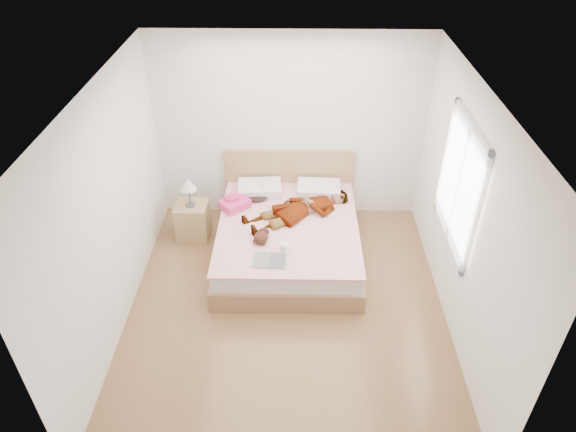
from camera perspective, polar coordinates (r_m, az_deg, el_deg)
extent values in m
plane|color=#4C2E17|center=(6.02, -0.15, -10.16)|extent=(4.00, 4.00, 0.00)
imported|color=silver|center=(6.54, 1.31, 1.07)|extent=(1.58, 1.23, 0.21)
ellipsoid|color=black|center=(6.97, -3.39, 2.75)|extent=(0.41, 0.50, 0.07)
cube|color=silver|center=(6.86, -2.87, 3.45)|extent=(0.08, 0.10, 0.05)
plane|color=white|center=(4.55, -0.20, 13.47)|extent=(4.00, 4.00, 0.00)
plane|color=silver|center=(6.90, 0.17, 9.62)|extent=(3.60, 0.00, 3.60)
plane|color=silver|center=(3.73, -0.83, -18.08)|extent=(3.60, 0.00, 3.60)
plane|color=silver|center=(5.51, -19.23, 0.18)|extent=(0.00, 4.00, 4.00)
plane|color=white|center=(5.45, 19.11, -0.21)|extent=(0.00, 4.00, 4.00)
cube|color=white|center=(5.57, 18.49, 3.26)|extent=(0.02, 1.10, 1.30)
cube|color=silver|center=(5.12, 20.06, -0.21)|extent=(0.04, 0.06, 1.42)
cube|color=silver|center=(6.05, 17.15, 6.18)|extent=(0.04, 0.06, 1.42)
cube|color=silver|center=(5.94, 17.28, -2.30)|extent=(0.04, 1.22, 0.06)
cube|color=silver|center=(5.27, 19.86, 9.52)|extent=(0.04, 1.22, 0.06)
cube|color=silver|center=(5.57, 18.45, 3.26)|extent=(0.03, 0.04, 1.30)
cube|color=brown|center=(6.64, 0.02, -3.52)|extent=(1.78, 2.08, 0.26)
cube|color=silver|center=(6.49, 0.02, -1.87)|extent=(1.70, 2.00, 0.22)
cube|color=white|center=(6.42, 0.02, -0.98)|extent=(1.74, 2.04, 0.03)
cube|color=olive|center=(7.25, 0.16, 3.78)|extent=(1.80, 0.07, 1.00)
cube|color=white|center=(6.98, -3.17, 3.09)|extent=(0.61, 0.44, 0.13)
cube|color=white|center=(6.97, 3.41, 3.02)|extent=(0.60, 0.43, 0.13)
cube|color=#F743A2|center=(6.71, -5.94, 1.35)|extent=(0.44, 0.44, 0.11)
ellipsoid|color=#D63A64|center=(6.70, -6.28, 2.03)|extent=(0.25, 0.22, 0.10)
cube|color=silver|center=(5.84, -2.09, -4.99)|extent=(0.42, 0.29, 0.01)
cube|color=white|center=(5.85, -3.12, -4.85)|extent=(0.22, 0.28, 0.02)
cube|color=#272727|center=(5.83, -1.05, -4.96)|extent=(0.22, 0.28, 0.02)
cylinder|color=white|center=(5.97, -0.49, -3.44)|extent=(0.10, 0.10, 0.09)
torus|color=white|center=(5.96, -0.08, -3.47)|extent=(0.07, 0.02, 0.07)
cylinder|color=black|center=(5.94, -0.49, -3.16)|extent=(0.08, 0.08, 0.00)
ellipsoid|color=black|center=(6.07, -3.04, -2.41)|extent=(0.23, 0.24, 0.14)
ellipsoid|color=beige|center=(6.05, -3.11, -2.41)|extent=(0.12, 0.13, 0.07)
sphere|color=black|center=(6.14, -2.61, -1.77)|extent=(0.11, 0.11, 0.11)
sphere|color=pink|center=(6.17, -2.81, -1.35)|extent=(0.04, 0.04, 0.04)
sphere|color=pink|center=(6.14, -2.15, -1.52)|extent=(0.04, 0.04, 0.04)
ellipsoid|color=black|center=(6.09, -3.74, -2.75)|extent=(0.06, 0.08, 0.03)
ellipsoid|color=black|center=(6.04, -2.70, -3.04)|extent=(0.06, 0.08, 0.03)
cube|color=olive|center=(7.00, -10.53, -0.56)|extent=(0.43, 0.39, 0.52)
cylinder|color=#4C4C4C|center=(6.85, -10.76, 1.27)|extent=(0.14, 0.14, 0.02)
cylinder|color=#505050|center=(6.78, -10.88, 2.19)|extent=(0.02, 0.02, 0.26)
cone|color=silver|center=(6.68, -11.05, 3.48)|extent=(0.21, 0.21, 0.15)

